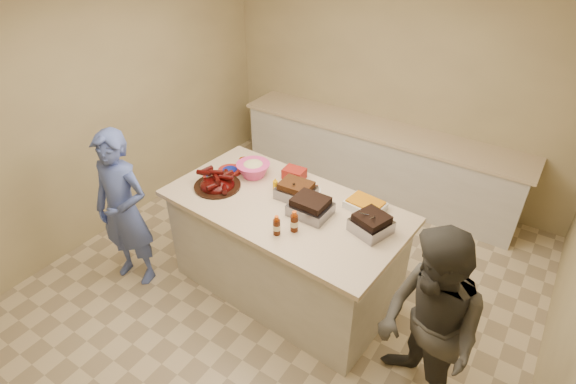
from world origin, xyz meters
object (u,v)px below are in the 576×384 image
Objects in this scene: roasting_pan at (370,231)px; bbq_bottle_a at (277,234)px; rib_platter at (218,187)px; plastic_cup at (244,166)px; island at (285,287)px; bbq_bottle_b at (294,231)px; coleslaw_bowl at (254,175)px; mustard_bottle at (275,190)px; guest_blue at (139,274)px.

bbq_bottle_a is (-0.61, -0.44, 0.00)m from roasting_pan.
plastic_cup is at bearing 94.69° from rib_platter.
bbq_bottle_b reaches higher than island.
bbq_bottle_a is at bearing -41.40° from coleslaw_bowl.
mustard_bottle reaches higher than plastic_cup.
rib_platter is 0.27× the size of guest_blue.
coleslaw_bowl is 1.73× the size of bbq_bottle_b.
plastic_cup is at bearing 46.60° from guest_blue.
coleslaw_bowl is at bearing 138.60° from bbq_bottle_a.
guest_blue is (-0.65, -1.01, -1.01)m from plastic_cup.
bbq_bottle_b is 2.11× the size of plastic_cup.
roasting_pan is 0.61m from bbq_bottle_b.
bbq_bottle_a reaches higher than rib_platter.
bbq_bottle_a is 0.64m from mustard_bottle.
plastic_cup is (-0.71, 0.33, 1.01)m from island.
plastic_cup is (-0.04, 0.44, 0.00)m from rib_platter.
coleslaw_bowl is 0.22m from plastic_cup.
island is 1.09m from bbq_bottle_a.
plastic_cup is (-0.89, 0.70, 0.00)m from bbq_bottle_a.
coleslaw_bowl is at bearing 164.00° from mustard_bottle.
rib_platter is at bearing -114.50° from coleslaw_bowl.
guest_blue is at bearing -140.36° from rib_platter.
coleslaw_bowl is at bearing -26.16° from plastic_cup.
mustard_bottle is at bearing 148.72° from island.
bbq_bottle_a reaches higher than plastic_cup.
bbq_bottle_b reaches higher than plastic_cup.
roasting_pan is at bearing -10.07° from plastic_cup.
bbq_bottle_b is (0.78, -0.50, 0.00)m from coleslaw_bowl.
bbq_bottle_a is (0.18, -0.38, 1.01)m from island.
coleslaw_bowl is at bearing 65.50° from rib_platter.
bbq_bottle_b is at bearing 50.91° from bbq_bottle_a.
coleslaw_bowl is 0.20× the size of guest_blue.
guest_blue is at bearing -142.66° from roasting_pan.
rib_platter is 0.44m from plastic_cup.
island reaches higher than guest_blue.
roasting_pan is (1.46, 0.17, 0.00)m from rib_platter.
coleslaw_bowl reaches higher than mustard_bottle.
roasting_pan is (0.78, 0.06, 1.01)m from island.
bbq_bottle_b reaches higher than roasting_pan.
coleslaw_bowl is 0.33m from mustard_bottle.
plastic_cup is at bearing 148.79° from bbq_bottle_b.
bbq_bottle_a reaches higher than island.
bbq_bottle_a is at bearing -125.90° from roasting_pan.
island is 1.32× the size of guest_blue.
rib_platter is 0.54m from mustard_bottle.
roasting_pan is 2.48m from guest_blue.
guest_blue is at bearing -149.32° from island.
mustard_bottle is at bearing -20.00° from plastic_cup.
rib_platter is 2.47× the size of bbq_bottle_a.
roasting_pan is at bearing 6.84° from rib_platter.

